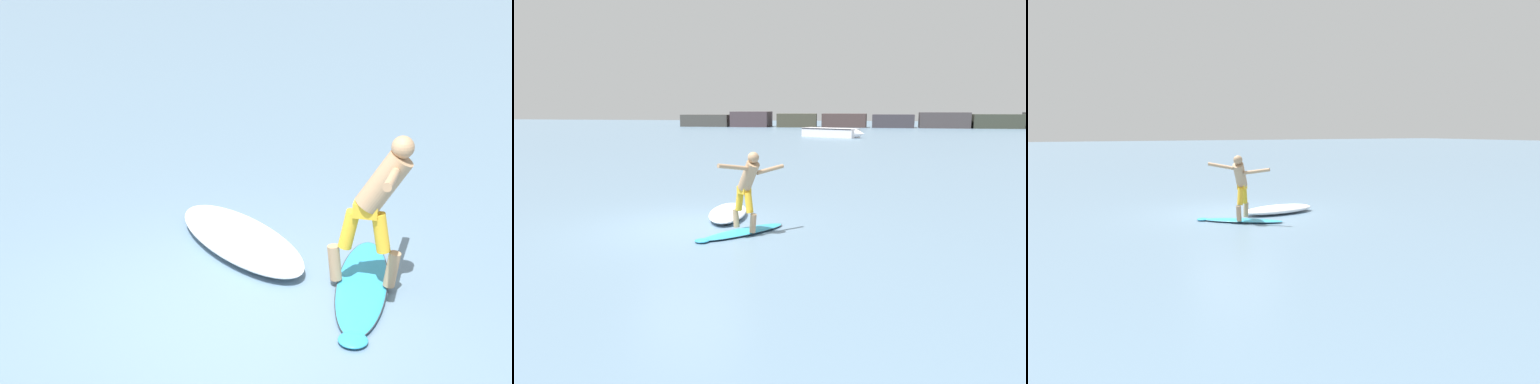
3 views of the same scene
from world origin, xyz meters
TOP-DOWN VIEW (x-y plane):
  - ground_plane at (0.00, 0.00)m, footprint 200.00×200.00m
  - surfboard at (1.36, -0.37)m, footprint 1.74×2.14m
  - surfer at (1.49, -0.42)m, footprint 1.15×1.32m
  - wave_foam_at_tail at (0.61, 1.13)m, footprint 1.18×2.36m

SIDE VIEW (x-z plane):
  - ground_plane at x=0.00m, z-range 0.00..0.00m
  - surfboard at x=1.36m, z-range -0.07..0.15m
  - wave_foam_at_tail at x=0.61m, z-range 0.00..0.24m
  - surfer at x=1.49m, z-range 0.24..1.95m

